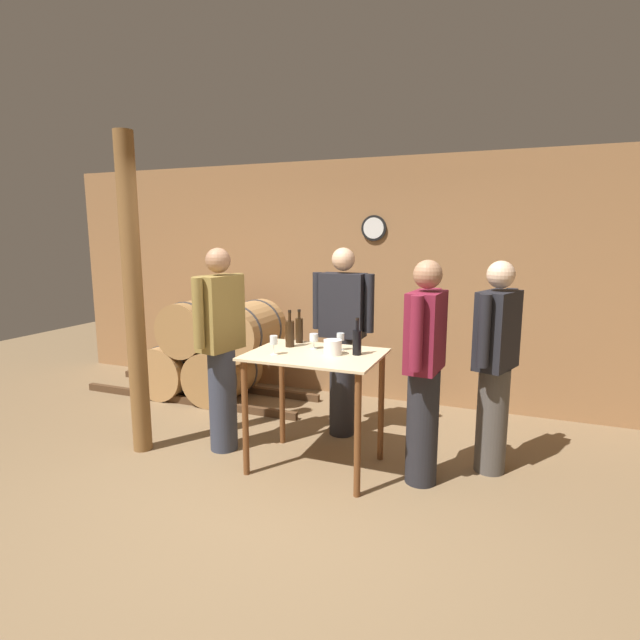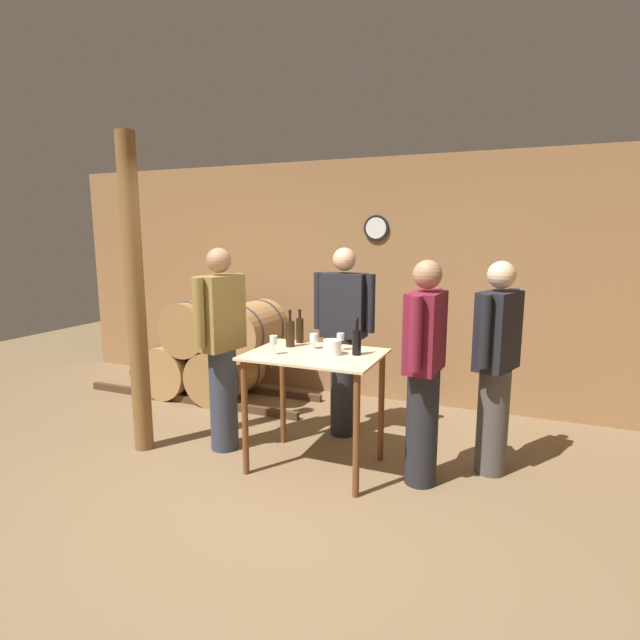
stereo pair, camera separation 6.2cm
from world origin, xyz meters
The scene contains 16 objects.
ground_plane centered at (0.00, 0.00, 0.00)m, with size 14.00×14.00×0.00m, color brown.
back_wall centered at (0.00, 2.52, 1.35)m, with size 8.40×0.08×2.70m.
barrel_rack centered at (-1.76, 1.79, 0.56)m, with size 2.76×0.76×1.15m.
tasting_table centered at (0.02, 0.62, 0.77)m, with size 1.04×0.77×0.95m.
wooden_post centered at (-1.52, 0.36, 1.35)m, with size 0.16×0.16×2.70m.
wine_bottle_far_left centered at (-0.26, 0.75, 1.07)m, with size 0.08×0.08×0.31m.
wine_bottle_left centered at (-0.25, 0.93, 1.07)m, with size 0.07×0.07×0.29m.
wine_bottle_center centered at (0.34, 0.69, 1.06)m, with size 0.07×0.07×0.29m.
wine_glass_near_left centered at (-0.26, 0.46, 1.06)m, with size 0.06×0.06×0.15m.
wine_glass_near_center centered at (-0.05, 0.76, 1.04)m, with size 0.07×0.07×0.13m.
wine_glass_near_right centered at (0.17, 0.79, 1.06)m, with size 0.06×0.06×0.14m.
ice_bucket centered at (0.17, 0.63, 1.01)m, with size 0.14×0.14×0.12m.
person_host centered at (1.35, 1.07, 0.89)m, with size 0.34×0.56×1.69m.
person_visitor_with_scarf centered at (0.87, 0.68, 0.90)m, with size 0.25×0.59×1.70m.
person_visitor_bearded centered at (-0.86, 0.64, 0.94)m, with size 0.29×0.58×1.77m.
person_visitor_near_door centered at (0.00, 1.35, 0.94)m, with size 0.59×0.24×1.76m.
Camera 2 is at (1.53, -2.90, 1.89)m, focal length 28.00 mm.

